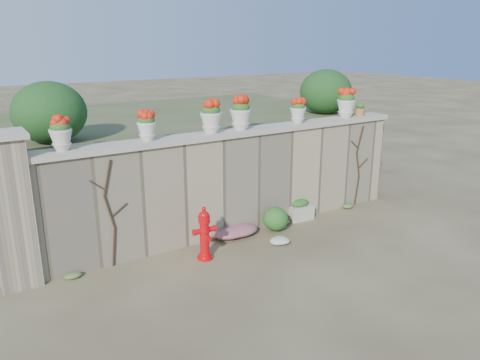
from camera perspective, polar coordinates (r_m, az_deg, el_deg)
ground at (r=8.47m, az=6.25°, el=-9.98°), size 80.00×80.00×0.00m
stone_wall at (r=9.46m, az=-0.37°, el=-0.46°), size 8.00×0.40×2.00m
wall_cap at (r=9.20m, az=-0.39°, el=5.80°), size 8.10×0.52×0.10m
gate_pillar at (r=8.08m, az=-26.17°, el=-3.32°), size 0.72×0.72×2.48m
raised_fill at (r=12.19m, az=-8.43°, el=3.26°), size 9.00×6.00×2.00m
back_shrub_left at (r=9.08m, az=-22.22°, el=7.63°), size 1.30×1.30×1.10m
back_shrub_right at (r=12.14m, az=10.41°, el=10.54°), size 1.30×1.30×1.10m
vine_left at (r=8.22m, az=-15.52°, el=-3.83°), size 0.60×0.04×1.91m
vine_right at (r=11.30m, az=14.23°, el=1.82°), size 0.60×0.04×1.91m
fire_hydrant at (r=8.38m, az=-4.36°, el=-6.48°), size 0.42×0.30×0.99m
planter_box at (r=10.35m, az=7.32°, el=-3.68°), size 0.58×0.38×0.46m
green_shrub at (r=9.66m, az=5.09°, el=-4.50°), size 0.65×0.58×0.61m
magenta_clump at (r=9.48m, az=-0.12°, el=-5.96°), size 1.03×0.68×0.27m
white_flowers at (r=9.14m, az=5.25°, el=-7.28°), size 0.48×0.38×0.17m
urn_pot_0 at (r=7.93m, az=-21.03°, el=5.32°), size 0.35×0.35×0.55m
urn_pot_1 at (r=8.33m, az=-11.31°, el=6.50°), size 0.34×0.34×0.53m
urn_pot_2 at (r=8.85m, az=-3.56°, el=7.72°), size 0.40×0.40×0.63m
urn_pot_3 at (r=9.19m, az=0.06°, el=8.11°), size 0.41×0.41×0.64m
urn_pot_4 at (r=10.04m, az=7.09°, el=8.36°), size 0.33×0.33×0.52m
urn_pot_5 at (r=10.97m, az=12.82°, el=9.10°), size 0.41×0.41×0.65m
terracotta_pot at (r=11.32m, az=14.39°, el=8.28°), size 0.25×0.25×0.30m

